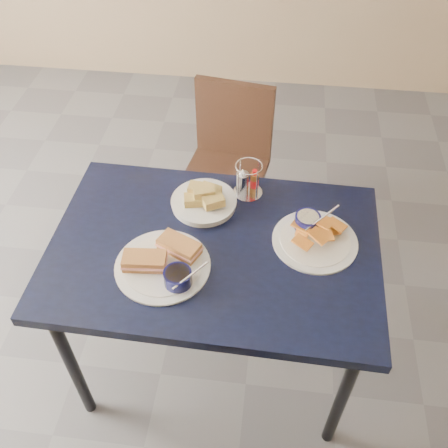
# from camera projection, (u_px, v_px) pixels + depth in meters

# --- Properties ---
(ground) EXTENTS (6.00, 6.00, 0.00)m
(ground) POSITION_uv_depth(u_px,v_px,m) (161.00, 374.00, 2.18)
(ground) COLOR #515156
(ground) RESTS_ON ground
(dining_table) EXTENTS (1.14, 0.77, 0.75)m
(dining_table) POSITION_uv_depth(u_px,v_px,m) (214.00, 259.00, 1.76)
(dining_table) COLOR black
(dining_table) RESTS_ON ground
(chair_far) EXTENTS (0.44, 0.43, 0.82)m
(chair_far) POSITION_uv_depth(u_px,v_px,m) (227.00, 153.00, 2.50)
(chair_far) COLOR black
(chair_far) RESTS_ON ground
(sandwich_plate) EXTENTS (0.32, 0.32, 0.12)m
(sandwich_plate) POSITION_uv_depth(u_px,v_px,m) (165.00, 262.00, 1.63)
(sandwich_plate) COLOR white
(sandwich_plate) RESTS_ON dining_table
(plantain_plate) EXTENTS (0.29, 0.29, 0.12)m
(plantain_plate) POSITION_uv_depth(u_px,v_px,m) (313.00, 234.00, 1.72)
(plantain_plate) COLOR white
(plantain_plate) RESTS_ON dining_table
(bread_basket) EXTENTS (0.24, 0.24, 0.08)m
(bread_basket) POSITION_uv_depth(u_px,v_px,m) (204.00, 200.00, 1.83)
(bread_basket) COLOR white
(bread_basket) RESTS_ON dining_table
(condiment_caddy) EXTENTS (0.11, 0.11, 0.14)m
(condiment_caddy) POSITION_uv_depth(u_px,v_px,m) (247.00, 181.00, 1.85)
(condiment_caddy) COLOR silver
(condiment_caddy) RESTS_ON dining_table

